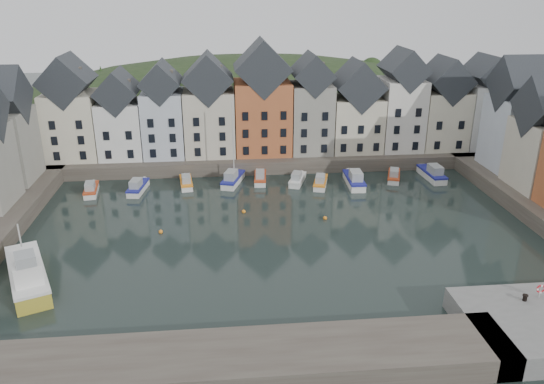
{
  "coord_description": "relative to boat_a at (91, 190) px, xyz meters",
  "views": [
    {
      "loc": [
        -6.41,
        -54.27,
        27.28
      ],
      "look_at": [
        -0.54,
        6.0,
        3.5
      ],
      "focal_mm": 35.0,
      "sensor_mm": 36.0,
      "label": 1
    }
  ],
  "objects": [
    {
      "name": "near_wall",
      "position": [
        14.86,
        -38.67,
        0.38
      ],
      "size": [
        50.0,
        6.0,
        2.0
      ],
      "primitive_type": "cube",
      "color": "#433A33",
      "rests_on": "ground"
    },
    {
      "name": "mooring_bollard",
      "position": [
        43.79,
        -34.35,
        1.69
      ],
      "size": [
        0.48,
        0.48,
        0.56
      ],
      "color": "black",
      "rests_on": "near_quay"
    },
    {
      "name": "boat_b",
      "position": [
        6.37,
        0.15,
        0.05
      ],
      "size": [
        2.62,
        6.02,
        2.23
      ],
      "rotation": [
        0.0,
        0.0,
        -0.14
      ],
      "color": "silver",
      "rests_on": "ground"
    },
    {
      "name": "mooring_buoys",
      "position": [
        20.86,
        -11.33,
        -0.47
      ],
      "size": [
        20.5,
        5.5,
        0.5
      ],
      "color": "orange",
      "rests_on": "ground"
    },
    {
      "name": "life_ring_post",
      "position": [
        45.27,
        -34.04,
        2.24
      ],
      "size": [
        0.8,
        0.17,
        1.3
      ],
      "color": "gray",
      "rests_on": "near_quay"
    },
    {
      "name": "boat_a",
      "position": [
        0.0,
        0.0,
        0.0
      ],
      "size": [
        2.29,
        5.56,
        2.08
      ],
      "rotation": [
        0.0,
        0.0,
        0.11
      ],
      "color": "silver",
      "rests_on": "ground"
    },
    {
      "name": "ground",
      "position": [
        24.86,
        -16.67,
        -0.62
      ],
      "size": [
        260.0,
        260.0,
        0.0
      ],
      "primitive_type": "plane",
      "color": "black",
      "rests_on": "ground"
    },
    {
      "name": "far_quay",
      "position": [
        24.86,
        13.33,
        0.38
      ],
      "size": [
        90.0,
        16.0,
        2.0
      ],
      "primitive_type": "cube",
      "color": "#433A33",
      "rests_on": "ground"
    },
    {
      "name": "boat_f",
      "position": [
        29.22,
        1.36,
        -0.01
      ],
      "size": [
        3.35,
        5.58,
        2.05
      ],
      "rotation": [
        0.0,
        0.0,
        -0.34
      ],
      "color": "silver",
      "rests_on": "ground"
    },
    {
      "name": "boat_g",
      "position": [
        32.38,
        -0.19,
        0.0
      ],
      "size": [
        3.08,
        5.7,
        2.09
      ],
      "rotation": [
        0.0,
        0.0,
        -0.27
      ],
      "color": "silver",
      "rests_on": "ground"
    },
    {
      "name": "hillside",
      "position": [
        24.88,
        39.33,
        -18.58
      ],
      "size": [
        153.6,
        70.4,
        64.0
      ],
      "color": "black",
      "rests_on": "ground"
    },
    {
      "name": "boat_h",
      "position": [
        37.35,
        -0.25,
        0.18
      ],
      "size": [
        2.42,
        7.03,
        2.67
      ],
      "rotation": [
        0.0,
        0.0,
        -0.04
      ],
      "color": "silver",
      "rests_on": "ground"
    },
    {
      "name": "large_vessel",
      "position": [
        -0.63,
        -24.46,
        0.78
      ],
      "size": [
        7.35,
        11.69,
        5.93
      ],
      "rotation": [
        0.0,
        0.0,
        0.41
      ],
      "color": "gold",
      "rests_on": "ground"
    },
    {
      "name": "far_terrace",
      "position": [
        28.07,
        11.33,
        8.26
      ],
      "size": [
        72.37,
        8.16,
        17.78
      ],
      "color": "beige",
      "rests_on": "far_quay"
    },
    {
      "name": "boat_d",
      "position": [
        19.77,
        1.98,
        0.18
      ],
      "size": [
        3.84,
        6.71,
        12.25
      ],
      "rotation": [
        0.0,
        0.0,
        -0.31
      ],
      "color": "silver",
      "rests_on": "ground"
    },
    {
      "name": "boat_j",
      "position": [
        49.65,
        1.29,
        0.15
      ],
      "size": [
        2.41,
        6.82,
        2.58
      ],
      "rotation": [
        0.0,
        0.0,
        0.05
      ],
      "color": "silver",
      "rests_on": "ground"
    },
    {
      "name": "boat_c",
      "position": [
        13.05,
        1.64,
        -0.01
      ],
      "size": [
        2.25,
        5.49,
        2.05
      ],
      "rotation": [
        0.0,
        0.0,
        0.11
      ],
      "color": "silver",
      "rests_on": "ground"
    },
    {
      "name": "boat_e",
      "position": [
        23.84,
        2.51,
        0.01
      ],
      "size": [
        2.16,
        5.58,
        2.09
      ],
      "rotation": [
        0.0,
        0.0,
        -0.09
      ],
      "color": "silver",
      "rests_on": "ground"
    },
    {
      "name": "boat_i",
      "position": [
        43.77,
        1.37,
        0.0
      ],
      "size": [
        3.38,
        5.7,
        2.09
      ],
      "rotation": [
        0.0,
        0.0,
        -0.33
      ],
      "color": "silver",
      "rests_on": "ground"
    }
  ]
}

